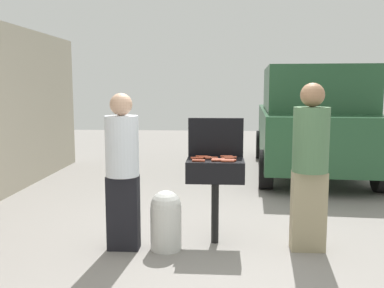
% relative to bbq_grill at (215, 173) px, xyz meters
% --- Properties ---
extents(ground_plane, '(24.00, 24.00, 0.00)m').
position_rel_bbq_grill_xyz_m(ground_plane, '(0.04, -0.22, -0.76)').
color(ground_plane, gray).
extents(bbq_grill, '(0.60, 0.44, 0.91)m').
position_rel_bbq_grill_xyz_m(bbq_grill, '(0.00, 0.00, 0.00)').
color(bbq_grill, black).
rests_on(bbq_grill, ground).
extents(grill_lid_open, '(0.60, 0.05, 0.42)m').
position_rel_bbq_grill_xyz_m(grill_lid_open, '(0.00, 0.22, 0.35)').
color(grill_lid_open, black).
rests_on(grill_lid_open, bbq_grill).
extents(hot_dog_0, '(0.13, 0.04, 0.03)m').
position_rel_bbq_grill_xyz_m(hot_dog_0, '(-0.04, 0.02, 0.15)').
color(hot_dog_0, '#C6593D').
rests_on(hot_dog_0, bbq_grill).
extents(hot_dog_1, '(0.13, 0.03, 0.03)m').
position_rel_bbq_grill_xyz_m(hot_dog_1, '(0.13, 0.01, 0.15)').
color(hot_dog_1, '#B74C33').
rests_on(hot_dog_1, bbq_grill).
extents(hot_dog_2, '(0.13, 0.03, 0.03)m').
position_rel_bbq_grill_xyz_m(hot_dog_2, '(0.03, -0.13, 0.15)').
color(hot_dog_2, '#B74C33').
rests_on(hot_dog_2, bbq_grill).
extents(hot_dog_3, '(0.13, 0.04, 0.03)m').
position_rel_bbq_grill_xyz_m(hot_dog_3, '(0.12, 0.12, 0.15)').
color(hot_dog_3, '#B74C33').
rests_on(hot_dog_3, bbq_grill).
extents(hot_dog_4, '(0.13, 0.03, 0.03)m').
position_rel_bbq_grill_xyz_m(hot_dog_4, '(-0.15, 0.09, 0.15)').
color(hot_dog_4, '#AD4228').
rests_on(hot_dog_4, bbq_grill).
extents(hot_dog_5, '(0.13, 0.04, 0.03)m').
position_rel_bbq_grill_xyz_m(hot_dog_5, '(-0.17, -0.16, 0.15)').
color(hot_dog_5, '#B74C33').
rests_on(hot_dog_5, bbq_grill).
extents(hot_dog_6, '(0.13, 0.03, 0.03)m').
position_rel_bbq_grill_xyz_m(hot_dog_6, '(0.16, 0.07, 0.15)').
color(hot_dog_6, '#C6593D').
rests_on(hot_dog_6, bbq_grill).
extents(hot_dog_7, '(0.13, 0.03, 0.03)m').
position_rel_bbq_grill_xyz_m(hot_dog_7, '(0.03, -0.08, 0.15)').
color(hot_dog_7, '#B74C33').
rests_on(hot_dog_7, bbq_grill).
extents(hot_dog_8, '(0.13, 0.03, 0.03)m').
position_rel_bbq_grill_xyz_m(hot_dog_8, '(0.15, -0.11, 0.15)').
color(hot_dog_8, '#AD4228').
rests_on(hot_dog_8, bbq_grill).
extents(hot_dog_9, '(0.13, 0.03, 0.03)m').
position_rel_bbq_grill_xyz_m(hot_dog_9, '(-0.11, 0.06, 0.15)').
color(hot_dog_9, '#B74C33').
rests_on(hot_dog_9, bbq_grill).
extents(hot_dog_10, '(0.13, 0.03, 0.03)m').
position_rel_bbq_grill_xyz_m(hot_dog_10, '(0.13, -0.16, 0.15)').
color(hot_dog_10, '#B74C33').
rests_on(hot_dog_10, bbq_grill).
extents(hot_dog_11, '(0.13, 0.03, 0.03)m').
position_rel_bbq_grill_xyz_m(hot_dog_11, '(-0.19, -0.01, 0.15)').
color(hot_dog_11, '#AD4228').
rests_on(hot_dog_11, bbq_grill).
extents(propane_tank, '(0.32, 0.32, 0.62)m').
position_rel_bbq_grill_xyz_m(propane_tank, '(-0.50, -0.22, -0.44)').
color(propane_tank, silver).
rests_on(propane_tank, ground).
extents(person_left, '(0.34, 0.34, 1.60)m').
position_rel_bbq_grill_xyz_m(person_left, '(-0.93, -0.25, 0.11)').
color(person_left, black).
rests_on(person_left, ground).
extents(person_right, '(0.36, 0.36, 1.70)m').
position_rel_bbq_grill_xyz_m(person_right, '(0.95, -0.15, 0.16)').
color(person_right, gray).
rests_on(person_right, ground).
extents(parked_minivan, '(2.27, 4.52, 2.02)m').
position_rel_bbq_grill_xyz_m(parked_minivan, '(1.80, 3.95, 0.26)').
color(parked_minivan, '#234C2D').
rests_on(parked_minivan, ground).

